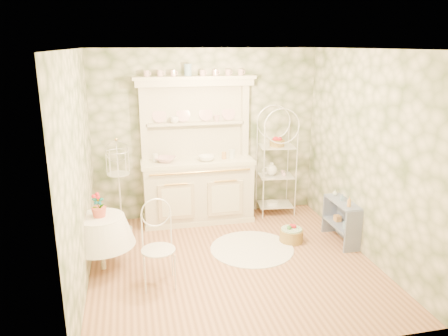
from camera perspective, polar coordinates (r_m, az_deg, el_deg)
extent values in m
plane|color=tan|center=(5.84, 1.08, -12.26)|extent=(3.60, 3.60, 0.00)
plane|color=white|center=(5.15, 1.24, 15.28)|extent=(3.60, 3.60, 0.00)
plane|color=beige|center=(5.23, -18.39, -0.52)|extent=(3.60, 3.60, 0.00)
plane|color=beige|center=(6.01, 18.10, 1.57)|extent=(3.60, 3.60, 0.00)
plane|color=beige|center=(7.05, -2.28, 4.39)|extent=(3.60, 3.60, 0.00)
plane|color=beige|center=(3.70, 7.74, -6.56)|extent=(3.60, 3.60, 0.00)
cube|color=beige|center=(6.79, -3.50, 2.16)|extent=(1.87, 0.61, 2.29)
cube|color=white|center=(7.21, 6.86, 0.72)|extent=(0.59, 0.46, 1.76)
cube|color=#7581A3|center=(6.53, 15.06, -6.99)|extent=(0.25, 0.65, 0.56)
cylinder|color=white|center=(5.73, -15.70, -9.20)|extent=(0.75, 0.75, 0.76)
cube|color=white|center=(5.21, -8.57, -10.53)|extent=(0.46, 0.46, 0.90)
cube|color=white|center=(6.67, -13.53, -2.15)|extent=(0.36, 0.36, 1.48)
cylinder|color=#9F7F3F|center=(6.44, 8.79, -8.46)|extent=(0.41, 0.41, 0.24)
cylinder|color=white|center=(6.21, 3.67, -10.44)|extent=(1.19, 1.19, 0.01)
imported|color=white|center=(6.77, -7.61, 0.88)|extent=(0.40, 0.40, 0.07)
imported|color=white|center=(6.77, -2.30, 1.02)|extent=(0.30, 0.30, 0.08)
imported|color=white|center=(6.79, -6.47, 6.09)|extent=(0.15, 0.15, 0.11)
imported|color=white|center=(6.91, -0.96, 6.36)|extent=(0.12, 0.12, 0.10)
imported|color=#3F7238|center=(5.55, -16.08, -4.85)|extent=(0.16, 0.12, 0.27)
imported|color=tan|center=(6.19, 16.03, -4.32)|extent=(0.07, 0.07, 0.15)
imported|color=#7C9FB9|center=(6.41, 15.22, -3.82)|extent=(0.05, 0.05, 0.10)
imported|color=silver|center=(6.61, 14.30, -3.22)|extent=(0.09, 0.09, 0.09)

